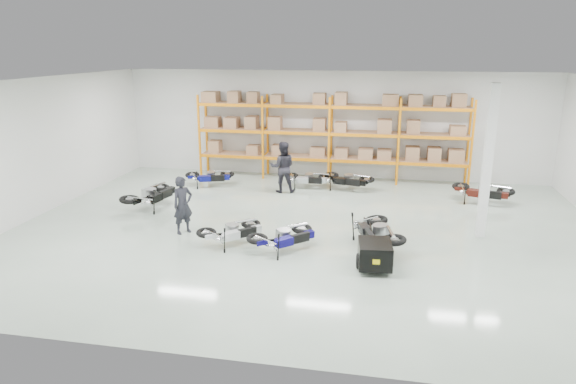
% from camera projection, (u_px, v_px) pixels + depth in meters
% --- Properties ---
extents(room, '(18.00, 18.00, 18.00)m').
position_uv_depth(room, '(306.00, 159.00, 15.22)').
color(room, '#ACC0AD').
rests_on(room, ground).
extents(pallet_rack, '(11.28, 0.98, 3.62)m').
position_uv_depth(pallet_rack, '(330.00, 126.00, 21.31)').
color(pallet_rack, orange).
rests_on(pallet_rack, ground).
extents(structural_column, '(0.25, 0.25, 4.50)m').
position_uv_depth(structural_column, '(487.00, 162.00, 14.75)').
color(structural_column, white).
rests_on(structural_column, ground).
extents(moto_blue_centre, '(1.87, 1.84, 1.14)m').
position_uv_depth(moto_blue_centre, '(284.00, 233.00, 14.08)').
color(moto_blue_centre, '#0C0850').
rests_on(moto_blue_centre, ground).
extents(moto_silver_left, '(1.82, 1.78, 1.10)m').
position_uv_depth(moto_silver_left, '(232.00, 227.00, 14.56)').
color(moto_silver_left, silver).
rests_on(moto_silver_left, ground).
extents(moto_black_far_left, '(1.43, 2.18, 1.30)m').
position_uv_depth(moto_black_far_left, '(151.00, 191.00, 17.84)').
color(moto_black_far_left, black).
rests_on(moto_black_far_left, ground).
extents(moto_touring_right, '(1.53, 2.17, 1.27)m').
position_uv_depth(moto_touring_right, '(377.00, 226.00, 14.39)').
color(moto_touring_right, black).
rests_on(moto_touring_right, ground).
extents(trailer, '(0.91, 1.75, 0.72)m').
position_uv_depth(trailer, '(375.00, 254.00, 12.93)').
color(trailer, black).
rests_on(trailer, ground).
extents(moto_back_a, '(1.86, 1.29, 1.10)m').
position_uv_depth(moto_back_a, '(210.00, 174.00, 20.69)').
color(moto_back_a, navy).
rests_on(moto_back_a, ground).
extents(moto_back_b, '(1.68, 0.87, 1.07)m').
position_uv_depth(moto_back_b, '(308.00, 175.00, 20.45)').
color(moto_back_b, '#AAADB4').
rests_on(moto_back_b, ground).
extents(moto_back_c, '(1.97, 1.35, 1.16)m').
position_uv_depth(moto_back_c, '(347.00, 176.00, 20.14)').
color(moto_back_c, black).
rests_on(moto_back_c, ground).
extents(moto_back_d, '(2.04, 1.38, 1.20)m').
position_uv_depth(moto_back_d, '(483.00, 188.00, 18.43)').
color(moto_back_d, '#46130E').
rests_on(moto_back_d, ground).
extents(person_left, '(0.73, 0.76, 1.76)m').
position_uv_depth(person_left, '(183.00, 205.00, 15.38)').
color(person_left, black).
rests_on(person_left, ground).
extents(person_back, '(1.09, 0.92, 1.98)m').
position_uv_depth(person_back, '(283.00, 167.00, 19.72)').
color(person_back, black).
rests_on(person_back, ground).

